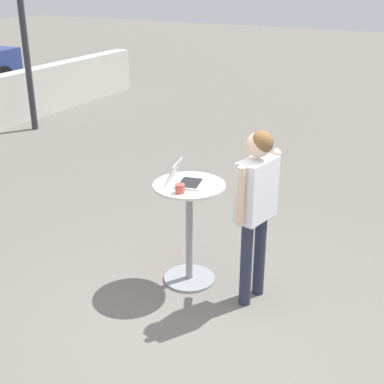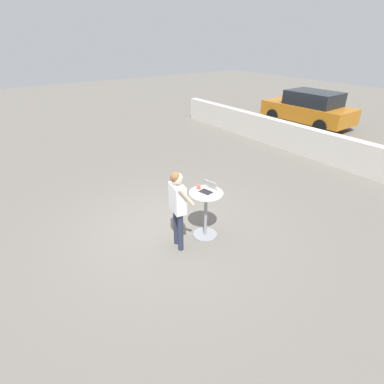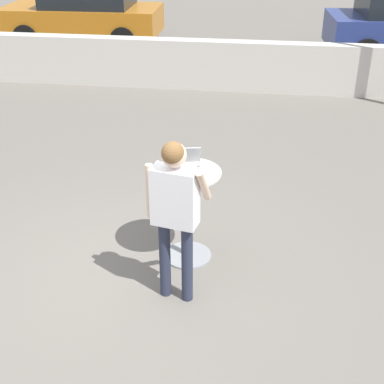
% 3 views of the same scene
% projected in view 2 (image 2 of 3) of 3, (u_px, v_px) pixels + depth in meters
% --- Properties ---
extents(ground_plane, '(50.00, 50.00, 0.00)m').
position_uv_depth(ground_plane, '(171.00, 230.00, 6.72)').
color(ground_plane, slate).
extents(pavement_kerb, '(16.17, 0.35, 1.00)m').
position_uv_depth(pavement_kerb, '(338.00, 151.00, 9.86)').
color(pavement_kerb, beige).
rests_on(pavement_kerb, ground_plane).
extents(cafe_table, '(0.70, 0.70, 1.05)m').
position_uv_depth(cafe_table, '(206.00, 210.00, 6.25)').
color(cafe_table, gray).
rests_on(cafe_table, ground_plane).
extents(laptop, '(0.36, 0.38, 0.21)m').
position_uv_depth(laptop, '(208.00, 190.00, 6.07)').
color(laptop, '#B7BABF').
rests_on(laptop, cafe_table).
extents(coffee_mug, '(0.12, 0.09, 0.08)m').
position_uv_depth(coffee_mug, '(199.00, 187.00, 6.19)').
color(coffee_mug, '#C14C42').
rests_on(coffee_mug, cafe_table).
extents(standing_person, '(0.59, 0.34, 1.68)m').
position_uv_depth(standing_person, '(178.00, 201.00, 5.71)').
color(standing_person, '#282D42').
rests_on(standing_person, ground_plane).
extents(parked_car_further_down, '(4.22, 2.05, 1.60)m').
position_uv_depth(parked_car_further_down, '(309.00, 108.00, 14.18)').
color(parked_car_further_down, '#B76B19').
rests_on(parked_car_further_down, ground_plane).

